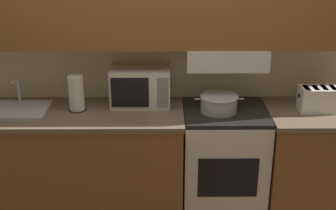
# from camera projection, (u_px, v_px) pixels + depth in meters

# --- Properties ---
(ground_plane) EXTENTS (16.00, 16.00, 0.00)m
(ground_plane) POSITION_uv_depth(u_px,v_px,m) (162.00, 196.00, 4.09)
(ground_plane) COLOR #3D2D23
(wall_back) EXTENTS (5.28, 0.38, 2.55)m
(wall_back) POSITION_uv_depth(u_px,v_px,m) (162.00, 31.00, 3.48)
(wall_back) COLOR beige
(wall_back) RESTS_ON ground_plane
(lower_counter_main) EXTENTS (1.61, 0.63, 0.93)m
(lower_counter_main) POSITION_uv_depth(u_px,v_px,m) (79.00, 166.00, 3.64)
(lower_counter_main) COLOR brown
(lower_counter_main) RESTS_ON ground_plane
(lower_counter_right_stub) EXTENTS (0.65, 0.63, 0.93)m
(lower_counter_right_stub) POSITION_uv_depth(u_px,v_px,m) (305.00, 165.00, 3.65)
(lower_counter_right_stub) COLOR brown
(lower_counter_right_stub) RESTS_ON ground_plane
(stove_range) EXTENTS (0.62, 0.58, 0.93)m
(stove_range) POSITION_uv_depth(u_px,v_px,m) (223.00, 165.00, 3.66)
(stove_range) COLOR white
(stove_range) RESTS_ON ground_plane
(cooking_pot) EXTENTS (0.36, 0.28, 0.12)m
(cooking_pot) POSITION_uv_depth(u_px,v_px,m) (219.00, 103.00, 3.44)
(cooking_pot) COLOR #B7BABF
(cooking_pot) RESTS_ON stove_range
(microwave) EXTENTS (0.45, 0.29, 0.29)m
(microwave) POSITION_uv_depth(u_px,v_px,m) (140.00, 86.00, 3.55)
(microwave) COLOR white
(microwave) RESTS_ON lower_counter_main
(toaster) EXTENTS (0.29, 0.17, 0.18)m
(toaster) POSITION_uv_depth(u_px,v_px,m) (318.00, 99.00, 3.45)
(toaster) COLOR white
(toaster) RESTS_ON lower_counter_right_stub
(sink_basin) EXTENTS (0.48, 0.35, 0.23)m
(sink_basin) POSITION_uv_depth(u_px,v_px,m) (15.00, 109.00, 3.45)
(sink_basin) COLOR #B7BABF
(sink_basin) RESTS_ON lower_counter_main
(paper_towel_roll) EXTENTS (0.13, 0.13, 0.27)m
(paper_towel_roll) POSITION_uv_depth(u_px,v_px,m) (76.00, 93.00, 3.44)
(paper_towel_roll) COLOR black
(paper_towel_roll) RESTS_ON lower_counter_main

